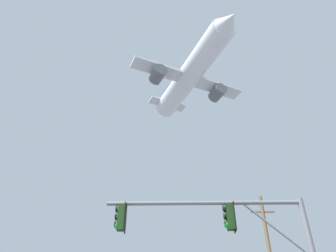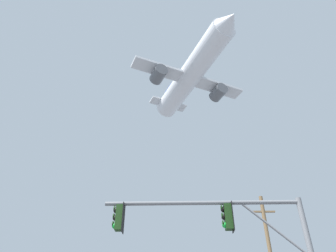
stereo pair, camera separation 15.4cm
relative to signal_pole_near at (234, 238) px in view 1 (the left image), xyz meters
The scene contains 2 objects.
signal_pole_near is the anchor object (origin of this frame).
airplane 38.18m from the signal_pole_near, 87.77° to the left, with size 17.18×22.24×6.34m.
Camera 1 is at (1.05, -4.75, 1.67)m, focal length 33.58 mm.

